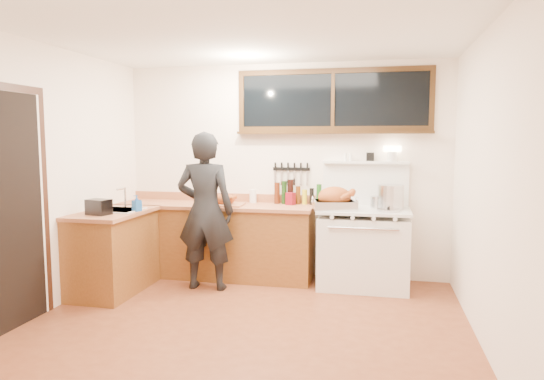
% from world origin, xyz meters
% --- Properties ---
extents(ground_plane, '(4.00, 3.50, 0.02)m').
position_xyz_m(ground_plane, '(0.00, 0.00, -0.01)').
color(ground_plane, brown).
extents(room_shell, '(4.10, 3.60, 2.65)m').
position_xyz_m(room_shell, '(0.00, 0.00, 1.65)').
color(room_shell, white).
rests_on(room_shell, ground).
extents(counter_back, '(2.44, 0.64, 1.00)m').
position_xyz_m(counter_back, '(-0.80, 1.45, 0.45)').
color(counter_back, brown).
rests_on(counter_back, ground).
extents(counter_left, '(0.64, 1.09, 0.90)m').
position_xyz_m(counter_left, '(-1.70, 0.62, 0.45)').
color(counter_left, brown).
rests_on(counter_left, ground).
extents(sink_unit, '(0.50, 0.45, 0.37)m').
position_xyz_m(sink_unit, '(-1.68, 0.70, 0.85)').
color(sink_unit, white).
rests_on(sink_unit, counter_left).
extents(vintage_stove, '(1.02, 0.74, 1.61)m').
position_xyz_m(vintage_stove, '(1.00, 1.41, 0.47)').
color(vintage_stove, white).
rests_on(vintage_stove, ground).
extents(back_window, '(2.32, 0.13, 0.77)m').
position_xyz_m(back_window, '(0.60, 1.72, 2.06)').
color(back_window, black).
rests_on(back_window, room_shell).
extents(left_doorway, '(0.02, 1.04, 2.17)m').
position_xyz_m(left_doorway, '(-1.99, -0.55, 1.09)').
color(left_doorway, black).
rests_on(left_doorway, ground).
extents(knife_strip, '(0.46, 0.03, 0.28)m').
position_xyz_m(knife_strip, '(0.10, 1.73, 1.31)').
color(knife_strip, black).
rests_on(knife_strip, room_shell).
extents(man, '(0.67, 0.46, 1.77)m').
position_xyz_m(man, '(-0.74, 0.95, 0.89)').
color(man, black).
rests_on(man, ground).
extents(soap_bottle, '(0.11, 0.11, 0.18)m').
position_xyz_m(soap_bottle, '(-1.43, 0.68, 0.99)').
color(soap_bottle, '#2460B4').
rests_on(soap_bottle, counter_left).
extents(toaster, '(0.26, 0.21, 0.16)m').
position_xyz_m(toaster, '(-1.70, 0.37, 0.98)').
color(toaster, black).
rests_on(toaster, counter_left).
extents(cutting_board, '(0.45, 0.35, 0.14)m').
position_xyz_m(cutting_board, '(-0.62, 1.32, 0.95)').
color(cutting_board, '#AB6744').
rests_on(cutting_board, counter_back).
extents(roast_turkey, '(0.54, 0.46, 0.26)m').
position_xyz_m(roast_turkey, '(0.68, 1.29, 1.00)').
color(roast_turkey, silver).
rests_on(roast_turkey, vintage_stove).
extents(stockpot, '(0.31, 0.31, 0.27)m').
position_xyz_m(stockpot, '(1.29, 1.46, 1.04)').
color(stockpot, silver).
rests_on(stockpot, vintage_stove).
extents(saucepan, '(0.20, 0.31, 0.13)m').
position_xyz_m(saucepan, '(1.15, 1.54, 0.97)').
color(saucepan, silver).
rests_on(saucepan, vintage_stove).
extents(pot_lid, '(0.34, 0.34, 0.04)m').
position_xyz_m(pot_lid, '(1.26, 1.29, 0.91)').
color(pot_lid, silver).
rests_on(pot_lid, vintage_stove).
extents(coffee_tin, '(0.12, 0.11, 0.15)m').
position_xyz_m(coffee_tin, '(0.12, 1.55, 0.97)').
color(coffee_tin, maroon).
rests_on(coffee_tin, counter_back).
extents(pitcher, '(0.12, 0.12, 0.16)m').
position_xyz_m(pitcher, '(-0.37, 1.65, 0.98)').
color(pitcher, white).
rests_on(pitcher, counter_back).
extents(bottle_cluster, '(0.58, 0.07, 0.30)m').
position_xyz_m(bottle_cluster, '(0.16, 1.63, 1.03)').
color(bottle_cluster, black).
rests_on(bottle_cluster, counter_back).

